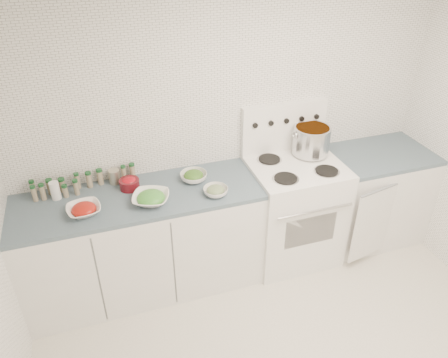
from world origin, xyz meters
TOP-DOWN VIEW (x-y plane):
  - room_walls at (0.00, 0.00)m, footprint 3.54×3.04m
  - counter_left at (-0.82, 1.19)m, footprint 1.85×0.62m
  - stove at (0.48, 1.19)m, footprint 0.76×0.70m
  - counter_right at (1.30, 1.19)m, footprint 0.89×0.71m
  - stock_pot at (0.67, 1.32)m, footprint 0.33×0.31m
  - bowl_tomato at (-1.22, 1.09)m, footprint 0.26×0.26m
  - bowl_snowpea at (-0.74, 1.08)m, footprint 0.34×0.34m
  - bowl_broccoli at (-0.37, 1.27)m, footprint 0.23×0.23m
  - bowl_zucchini at (-0.27, 1.03)m, footprint 0.23×0.23m
  - bowl_pepper at (-0.87, 1.31)m, footprint 0.15×0.15m
  - salt_canister at (-1.40, 1.35)m, footprint 0.09×0.09m
  - tin_can at (-0.96, 1.43)m, footprint 0.10×0.10m
  - spice_cluster at (-1.25, 1.42)m, footprint 0.78×0.15m

SIDE VIEW (x-z plane):
  - counter_right at x=1.30m, z-range 0.00..0.90m
  - counter_left at x=-0.82m, z-range 0.00..0.90m
  - stove at x=0.48m, z-range -0.18..1.18m
  - bowl_tomato at x=-1.22m, z-range 0.89..0.97m
  - bowl_zucchini at x=-0.27m, z-range 0.90..0.97m
  - bowl_snowpea at x=-0.74m, z-range 0.89..0.98m
  - bowl_broccoli at x=-0.37m, z-range 0.90..0.98m
  - bowl_pepper at x=-0.87m, z-range 0.90..0.99m
  - tin_can at x=-0.96m, z-range 0.90..1.01m
  - spice_cluster at x=-1.25m, z-range 0.90..1.03m
  - salt_canister at x=-1.40m, z-range 0.90..1.04m
  - stock_pot at x=0.67m, z-range 0.96..1.19m
  - room_walls at x=0.00m, z-range 0.30..2.82m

